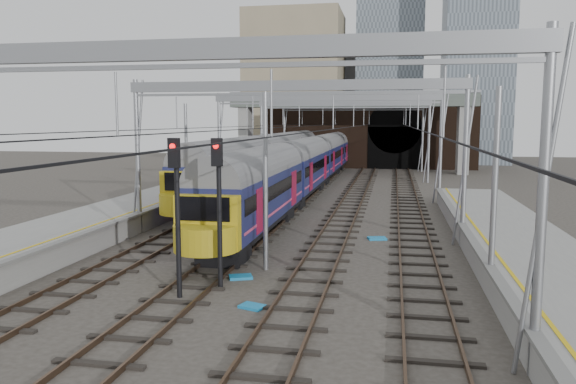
% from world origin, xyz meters
% --- Properties ---
extents(ground, '(160.00, 160.00, 0.00)m').
position_xyz_m(ground, '(0.00, 0.00, 0.00)').
color(ground, '#38332D').
rests_on(ground, ground).
extents(platform_left, '(4.32, 55.00, 1.12)m').
position_xyz_m(platform_left, '(-10.18, 2.50, 0.55)').
color(platform_left, gray).
rests_on(platform_left, ground).
extents(platform_right, '(4.32, 47.00, 1.12)m').
position_xyz_m(platform_right, '(10.18, -1.50, 0.55)').
color(platform_right, gray).
rests_on(platform_right, ground).
extents(tracks, '(14.40, 80.00, 0.22)m').
position_xyz_m(tracks, '(0.00, 15.00, 0.02)').
color(tracks, '#4C3828').
rests_on(tracks, ground).
extents(overhead_line, '(16.80, 80.00, 8.00)m').
position_xyz_m(overhead_line, '(0.00, 21.49, 6.57)').
color(overhead_line, gray).
rests_on(overhead_line, ground).
extents(retaining_wall, '(28.00, 2.75, 9.00)m').
position_xyz_m(retaining_wall, '(1.40, 51.93, 4.33)').
color(retaining_wall, black).
rests_on(retaining_wall, ground).
extents(overbridge, '(28.00, 3.00, 9.25)m').
position_xyz_m(overbridge, '(0.00, 46.00, 7.27)').
color(overbridge, gray).
rests_on(overbridge, ground).
extents(city_skyline, '(37.50, 27.50, 60.00)m').
position_xyz_m(city_skyline, '(2.73, 70.48, 17.09)').
color(city_skyline, tan).
rests_on(city_skyline, ground).
extents(train_main, '(2.62, 60.59, 4.57)m').
position_xyz_m(train_main, '(-2.00, 30.87, 2.38)').
color(train_main, black).
rests_on(train_main, ground).
extents(train_second, '(2.76, 47.83, 4.76)m').
position_xyz_m(train_second, '(-6.00, 32.58, 2.46)').
color(train_second, black).
rests_on(train_second, ground).
extents(signal_near_left, '(0.41, 0.48, 5.34)m').
position_xyz_m(signal_near_left, '(-2.06, -2.06, 3.33)').
color(signal_near_left, black).
rests_on(signal_near_left, ground).
extents(signal_near_centre, '(0.38, 0.48, 5.31)m').
position_xyz_m(signal_near_centre, '(-1.03, -0.77, 3.31)').
color(signal_near_centre, black).
rests_on(signal_near_centre, ground).
extents(equip_cover_a, '(0.90, 0.76, 0.09)m').
position_xyz_m(equip_cover_a, '(0.61, -2.59, 0.05)').
color(equip_cover_a, '#197DBC').
rests_on(equip_cover_a, ground).
extents(equip_cover_b, '(1.02, 0.88, 0.10)m').
position_xyz_m(equip_cover_b, '(-0.65, 0.61, 0.05)').
color(equip_cover_b, '#197DBC').
rests_on(equip_cover_b, ground).
extents(equip_cover_c, '(1.02, 0.83, 0.10)m').
position_xyz_m(equip_cover_c, '(4.19, 8.63, 0.05)').
color(equip_cover_c, '#197DBC').
rests_on(equip_cover_c, ground).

